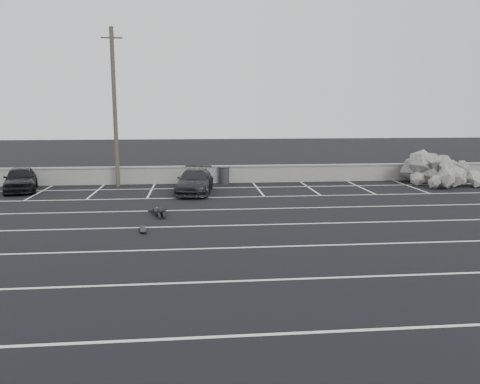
{
  "coord_description": "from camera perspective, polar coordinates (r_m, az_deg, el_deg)",
  "views": [
    {
      "loc": [
        0.43,
        -14.54,
        4.37
      ],
      "look_at": [
        2.32,
        4.78,
        1.0
      ],
      "focal_mm": 35.0,
      "sensor_mm": 36.0,
      "label": 1
    }
  ],
  "objects": [
    {
      "name": "seawall",
      "position": [
        28.8,
        -6.39,
        2.16
      ],
      "size": [
        50.0,
        0.45,
        1.06
      ],
      "color": "gray",
      "rests_on": "ground"
    },
    {
      "name": "trash_bin",
      "position": [
        28.46,
        -1.94,
        2.07
      ],
      "size": [
        0.68,
        0.68,
        1.02
      ],
      "rotation": [
        0.0,
        0.0,
        0.02
      ],
      "color": "#2A2A2D",
      "rests_on": "ground"
    },
    {
      "name": "person",
      "position": [
        20.35,
        -9.92,
        -2.1
      ],
      "size": [
        1.7,
        2.43,
        0.42
      ],
      "primitive_type": null,
      "rotation": [
        0.0,
        0.0,
        0.22
      ],
      "color": "black",
      "rests_on": "ground"
    },
    {
      "name": "skateboard",
      "position": [
        17.58,
        -11.77,
        -4.52
      ],
      "size": [
        0.32,
        0.77,
        0.09
      ],
      "rotation": [
        0.0,
        0.0,
        0.17
      ],
      "color": "black",
      "rests_on": "ground"
    },
    {
      "name": "car_left",
      "position": [
        28.46,
        -25.19,
        1.46
      ],
      "size": [
        2.62,
        4.28,
        1.36
      ],
      "primitive_type": "imported",
      "rotation": [
        0.0,
        0.0,
        0.27
      ],
      "color": "black",
      "rests_on": "ground"
    },
    {
      "name": "riprap_pile",
      "position": [
        30.84,
        22.91,
        2.22
      ],
      "size": [
        4.35,
        4.64,
        1.77
      ],
      "color": "gray",
      "rests_on": "ground"
    },
    {
      "name": "ground",
      "position": [
        15.19,
        -7.02,
        -6.95
      ],
      "size": [
        120.0,
        120.0,
        0.0
      ],
      "primitive_type": "plane",
      "color": "black",
      "rests_on": "ground"
    },
    {
      "name": "car_right",
      "position": [
        25.34,
        -5.52,
        1.34
      ],
      "size": [
        2.28,
        4.59,
        1.28
      ],
      "primitive_type": "imported",
      "rotation": [
        0.0,
        0.0,
        -0.11
      ],
      "color": "black",
      "rests_on": "ground"
    },
    {
      "name": "stall_lines",
      "position": [
        19.45,
        -6.96,
        -3.2
      ],
      "size": [
        36.0,
        20.05,
        0.01
      ],
      "color": "silver",
      "rests_on": "ground"
    },
    {
      "name": "utility_pole",
      "position": [
        28.11,
        -15.03,
        9.91
      ],
      "size": [
        1.2,
        0.24,
        9.01
      ],
      "color": "#4C4238",
      "rests_on": "ground"
    }
  ]
}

